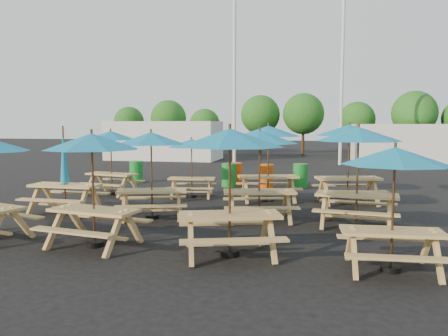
% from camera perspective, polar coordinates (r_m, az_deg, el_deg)
% --- Properties ---
extents(ground, '(120.00, 120.00, 0.00)m').
position_cam_1_polar(ground, '(13.32, -1.35, -5.34)').
color(ground, black).
rests_on(ground, ground).
extents(picnic_unit_1, '(1.99, 1.74, 2.51)m').
position_cam_1_polar(picnic_unit_1, '(13.31, -20.10, -1.19)').
color(picnic_unit_1, '#AC864C').
rests_on(picnic_unit_1, ground).
extents(picnic_unit_2, '(2.27, 2.27, 2.35)m').
position_cam_1_polar(picnic_unit_2, '(16.33, -14.57, 3.60)').
color(picnic_unit_2, '#AC864C').
rests_on(picnic_unit_2, ground).
extents(picnic_unit_3, '(2.28, 2.28, 2.39)m').
position_cam_1_polar(picnic_unit_3, '(9.35, -16.86, 2.39)').
color(picnic_unit_3, '#AC864C').
rests_on(picnic_unit_3, ground).
extents(picnic_unit_4, '(2.48, 2.48, 2.37)m').
position_cam_1_polar(picnic_unit_4, '(11.86, -9.50, 3.11)').
color(picnic_unit_4, '#AC864C').
rests_on(picnic_unit_4, ground).
extents(picnic_unit_5, '(1.94, 1.94, 2.07)m').
position_cam_1_polar(picnic_unit_5, '(15.25, -4.25, 2.75)').
color(picnic_unit_5, '#AC864C').
rests_on(picnic_unit_5, ground).
extents(picnic_unit_6, '(2.59, 2.59, 2.49)m').
position_cam_1_polar(picnic_unit_6, '(8.30, 0.76, 2.86)').
color(picnic_unit_6, '#AC864C').
rests_on(picnic_unit_6, ground).
extents(picnic_unit_7, '(2.40, 2.40, 2.41)m').
position_cam_1_polar(picnic_unit_7, '(11.47, 4.68, 3.27)').
color(picnic_unit_7, '#AC864C').
rests_on(picnic_unit_7, ground).
extents(picnic_unit_8, '(2.59, 2.59, 2.54)m').
position_cam_1_polar(picnic_unit_8, '(14.53, 5.82, 4.17)').
color(picnic_unit_8, '#AC864C').
rests_on(picnic_unit_8, ground).
extents(picnic_unit_9, '(1.91, 1.91, 2.18)m').
position_cam_1_polar(picnic_unit_9, '(7.95, 21.40, 0.45)').
color(picnic_unit_9, '#AC864C').
rests_on(picnic_unit_9, ground).
extents(picnic_unit_10, '(2.33, 2.33, 2.51)m').
position_cam_1_polar(picnic_unit_10, '(11.21, 17.14, 3.42)').
color(picnic_unit_10, '#AC864C').
rests_on(picnic_unit_10, ground).
extents(picnic_unit_11, '(2.55, 2.55, 2.57)m').
position_cam_1_polar(picnic_unit_11, '(14.51, 16.03, 4.11)').
color(picnic_unit_11, '#AC864C').
rests_on(picnic_unit_11, ground).
extents(waste_bin_0, '(0.60, 0.60, 0.96)m').
position_cam_1_polar(waste_bin_0, '(19.62, -11.38, -0.49)').
color(waste_bin_0, '#178229').
rests_on(waste_bin_0, ground).
extents(waste_bin_1, '(0.60, 0.60, 0.96)m').
position_cam_1_polar(waste_bin_1, '(17.97, 0.64, -0.93)').
color(waste_bin_1, '#178229').
rests_on(waste_bin_1, ground).
extents(waste_bin_2, '(0.60, 0.60, 0.96)m').
position_cam_1_polar(waste_bin_2, '(18.31, 1.43, -0.81)').
color(waste_bin_2, '#CA4C0B').
rests_on(waste_bin_2, ground).
extents(waste_bin_3, '(0.60, 0.60, 0.96)m').
position_cam_1_polar(waste_bin_3, '(17.66, 5.53, -1.07)').
color(waste_bin_3, '#CA4C0B').
rests_on(waste_bin_3, ground).
extents(waste_bin_4, '(0.60, 0.60, 0.96)m').
position_cam_1_polar(waste_bin_4, '(18.10, 9.94, -0.97)').
color(waste_bin_4, '#178229').
rests_on(waste_bin_4, ground).
extents(mast_0, '(0.20, 0.20, 12.00)m').
position_cam_1_polar(mast_0, '(27.41, 1.38, 12.89)').
color(mast_0, silver).
rests_on(mast_0, ground).
extents(mast_1, '(0.20, 0.20, 12.00)m').
position_cam_1_polar(mast_1, '(28.97, 15.19, 12.31)').
color(mast_1, silver).
rests_on(mast_1, ground).
extents(event_tent_0, '(8.00, 4.00, 2.80)m').
position_cam_1_polar(event_tent_0, '(32.66, -7.75, 3.59)').
color(event_tent_0, silver).
rests_on(event_tent_0, ground).
extents(event_tent_1, '(7.00, 4.00, 2.60)m').
position_cam_1_polar(event_tent_1, '(32.30, 22.68, 3.01)').
color(event_tent_1, silver).
rests_on(event_tent_1, ground).
extents(tree_0, '(2.80, 2.80, 4.24)m').
position_cam_1_polar(tree_0, '(41.64, -12.31, 5.91)').
color(tree_0, '#382314').
rests_on(tree_0, ground).
extents(tree_1, '(3.11, 3.11, 4.72)m').
position_cam_1_polar(tree_1, '(38.79, -7.27, 6.50)').
color(tree_1, '#382314').
rests_on(tree_1, ground).
extents(tree_2, '(2.59, 2.59, 3.93)m').
position_cam_1_polar(tree_2, '(37.57, -2.52, 5.76)').
color(tree_2, '#382314').
rests_on(tree_2, ground).
extents(tree_3, '(3.36, 3.36, 5.09)m').
position_cam_1_polar(tree_3, '(37.75, 4.76, 6.93)').
color(tree_3, '#382314').
rests_on(tree_3, ground).
extents(tree_4, '(3.41, 3.41, 5.17)m').
position_cam_1_polar(tree_4, '(37.01, 10.33, 6.97)').
color(tree_4, '#382314').
rests_on(tree_4, ground).
extents(tree_5, '(2.94, 2.94, 4.45)m').
position_cam_1_polar(tree_5, '(37.53, 16.99, 6.06)').
color(tree_5, '#382314').
rests_on(tree_5, ground).
extents(tree_6, '(3.38, 3.38, 5.13)m').
position_cam_1_polar(tree_6, '(36.35, 23.60, 6.57)').
color(tree_6, '#382314').
rests_on(tree_6, ground).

